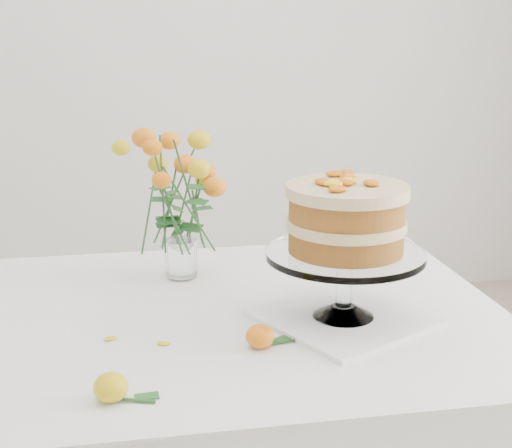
{
  "coord_description": "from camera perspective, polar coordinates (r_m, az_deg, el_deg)",
  "views": [
    {
      "loc": [
        -0.07,
        -1.4,
        1.34
      ],
      "look_at": [
        0.2,
        0.07,
        0.93
      ],
      "focal_mm": 50.0,
      "sensor_mm": 36.0,
      "label": 1
    }
  ],
  "objects": [
    {
      "name": "cake_stand",
      "position": [
        1.42,
        7.23,
        -0.12
      ],
      "size": [
        0.32,
        0.32,
        0.29
      ],
      "rotation": [
        0.0,
        0.0,
        -0.35
      ],
      "color": "white",
      "rests_on": "napkin"
    },
    {
      "name": "loose_rose_near",
      "position": [
        1.2,
        -11.52,
        -12.69
      ],
      "size": [
        0.1,
        0.06,
        0.05
      ],
      "rotation": [
        0.0,
        0.0,
        -0.33
      ],
      "color": "yellow",
      "rests_on": "table"
    },
    {
      "name": "table",
      "position": [
        1.55,
        -6.84,
        -10.07
      ],
      "size": [
        1.43,
        0.93,
        0.76
      ],
      "color": "tan",
      "rests_on": "ground"
    },
    {
      "name": "rose_vase",
      "position": [
        1.67,
        -6.17,
        2.95
      ],
      "size": [
        0.32,
        0.32,
        0.38
      ],
      "rotation": [
        0.0,
        0.0,
        -0.35
      ],
      "color": "white",
      "rests_on": "table"
    },
    {
      "name": "napkin",
      "position": [
        1.49,
        6.97,
        -7.46
      ],
      "size": [
        0.4,
        0.4,
        0.01
      ],
      "primitive_type": "cube",
      "rotation": [
        0.0,
        0.0,
        0.48
      ],
      "color": "white",
      "rests_on": "table"
    },
    {
      "name": "stray_petal_a",
      "position": [
        1.42,
        -11.58,
        -8.97
      ],
      "size": [
        0.03,
        0.02,
        0.0
      ],
      "primitive_type": "ellipsoid",
      "color": "yellow",
      "rests_on": "table"
    },
    {
      "name": "loose_rose_far",
      "position": [
        1.35,
        0.34,
        -8.98
      ],
      "size": [
        0.1,
        0.05,
        0.05
      ],
      "rotation": [
        0.0,
        0.0,
        0.15
      ],
      "color": "#D6500A",
      "rests_on": "table"
    },
    {
      "name": "stray_petal_b",
      "position": [
        1.38,
        -7.42,
        -9.45
      ],
      "size": [
        0.03,
        0.02,
        0.0
      ],
      "primitive_type": "ellipsoid",
      "color": "yellow",
      "rests_on": "table"
    }
  ]
}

